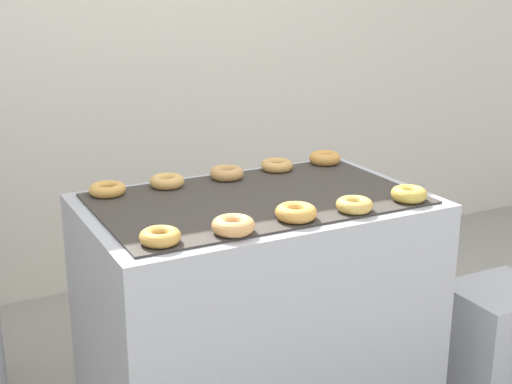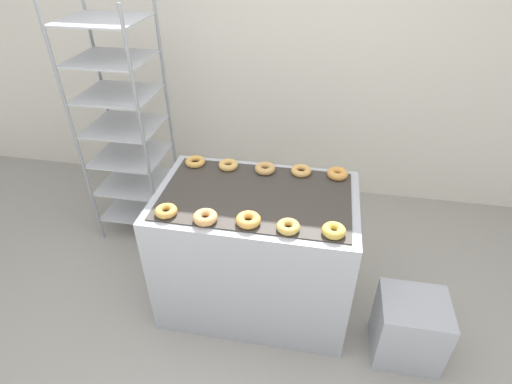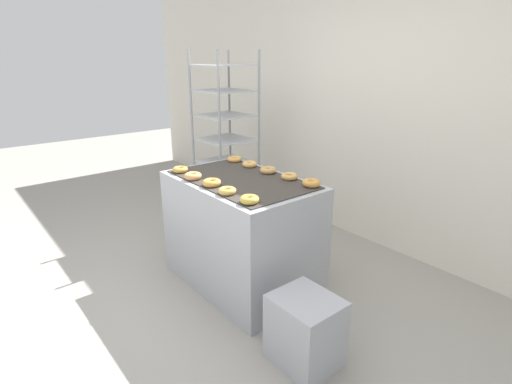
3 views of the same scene
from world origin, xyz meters
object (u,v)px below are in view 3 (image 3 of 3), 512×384
(donut_far_left, at_px, (250,164))
(donut_far_right, at_px, (290,176))
(donut_far_center, at_px, (268,170))
(donut_far_rightmost, at_px, (311,183))
(donut_near_right, at_px, (227,191))
(donut_near_rightmost, at_px, (249,199))
(donut_near_center, at_px, (212,183))
(donut_near_left, at_px, (193,176))
(fryer_machine, at_px, (241,232))
(baking_rack_cart, at_px, (226,140))
(donut_near_leftmost, at_px, (180,170))
(glaze_bin, at_px, (305,331))
(donut_far_leftmost, at_px, (234,159))

(donut_far_left, relative_size, donut_far_right, 0.98)
(donut_far_center, distance_m, donut_far_rightmost, 0.46)
(donut_near_right, height_order, donut_far_center, donut_far_center)
(donut_near_rightmost, height_order, donut_far_center, donut_near_rightmost)
(donut_near_right, relative_size, donut_far_center, 0.94)
(donut_near_center, xyz_separation_m, donut_near_right, (0.21, -0.02, -0.00))
(donut_near_left, bearing_deg, donut_far_right, 50.81)
(donut_near_center, distance_m, donut_near_rightmost, 0.45)
(donut_far_center, bearing_deg, donut_near_rightmost, -50.44)
(fryer_machine, xyz_separation_m, donut_near_rightmost, (0.46, -0.27, 0.47))
(baking_rack_cart, bearing_deg, donut_far_center, -18.40)
(baking_rack_cart, distance_m, donut_near_leftmost, 1.13)
(donut_near_rightmost, relative_size, donut_far_rightmost, 0.96)
(donut_near_leftmost, bearing_deg, donut_near_center, 0.31)
(donut_near_center, distance_m, donut_far_right, 0.60)
(glaze_bin, relative_size, donut_near_left, 3.31)
(donut_near_leftmost, distance_m, donut_far_leftmost, 0.54)
(donut_far_right, bearing_deg, donut_near_right, -91.83)
(fryer_machine, height_order, donut_near_leftmost, donut_near_leftmost)
(donut_far_center, height_order, donut_far_right, donut_far_center)
(fryer_machine, bearing_deg, donut_near_right, -51.76)
(donut_near_left, xyz_separation_m, donut_near_center, (0.23, 0.02, -0.00))
(donut_near_right, height_order, donut_near_rightmost, donut_near_rightmost)
(donut_far_rightmost, bearing_deg, donut_near_left, -140.50)
(baking_rack_cart, relative_size, donut_far_rightmost, 14.14)
(glaze_bin, height_order, donut_near_rightmost, donut_near_rightmost)
(donut_near_center, xyz_separation_m, donut_far_leftmost, (-0.46, 0.54, -0.00))
(fryer_machine, height_order, donut_far_center, donut_far_center)
(donut_near_left, bearing_deg, baking_rack_cart, 134.06)
(donut_near_left, height_order, donut_far_left, donut_near_left)
(donut_near_center, height_order, donut_far_leftmost, donut_near_center)
(donut_far_leftmost, bearing_deg, glaze_bin, -20.37)
(baking_rack_cart, relative_size, donut_near_right, 14.86)
(glaze_bin, height_order, donut_far_leftmost, donut_far_leftmost)
(fryer_machine, relative_size, donut_near_leftmost, 9.75)
(glaze_bin, relative_size, donut_far_center, 3.37)
(fryer_machine, height_order, donut_near_rightmost, donut_near_rightmost)
(donut_near_center, bearing_deg, donut_far_center, 89.64)
(baking_rack_cart, xyz_separation_m, donut_far_left, (0.89, -0.38, -0.02))
(baking_rack_cart, height_order, donut_near_leftmost, baking_rack_cart)
(glaze_bin, xyz_separation_m, donut_near_right, (-0.75, -0.02, 0.69))
(donut_near_left, bearing_deg, donut_near_leftmost, 175.68)
(donut_near_rightmost, bearing_deg, donut_near_leftmost, 179.71)
(baking_rack_cart, height_order, donut_far_left, baking_rack_cart)
(donut_near_right, bearing_deg, donut_far_leftmost, 140.77)
(donut_near_rightmost, bearing_deg, baking_rack_cart, 149.88)
(donut_near_left, relative_size, donut_far_right, 1.03)
(donut_near_left, distance_m, donut_far_left, 0.55)
(donut_far_leftmost, height_order, donut_far_left, donut_far_left)
(baking_rack_cart, bearing_deg, donut_near_left, -45.94)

